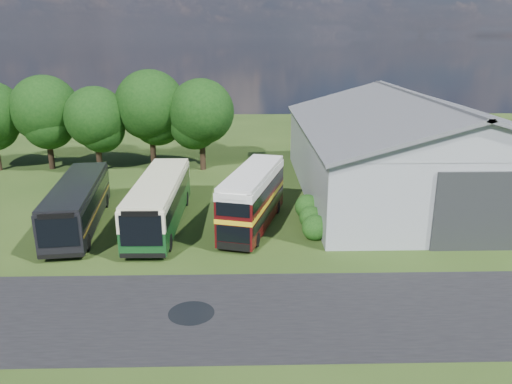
{
  "coord_description": "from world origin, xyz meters",
  "views": [
    {
      "loc": [
        1.07,
        -23.93,
        12.59
      ],
      "look_at": [
        1.84,
        8.0,
        2.58
      ],
      "focal_mm": 35.0,
      "sensor_mm": 36.0,
      "label": 1
    }
  ],
  "objects_px": {
    "bus_green_single": "(159,201)",
    "bus_maroon_double": "(253,199)",
    "storage_shed": "(414,143)",
    "bus_dark_single": "(78,204)"
  },
  "relations": [
    {
      "from": "bus_green_single",
      "to": "bus_maroon_double",
      "type": "distance_m",
      "value": 6.41
    },
    {
      "from": "storage_shed",
      "to": "bus_dark_single",
      "type": "bearing_deg",
      "value": -163.21
    },
    {
      "from": "storage_shed",
      "to": "bus_maroon_double",
      "type": "xyz_separation_m",
      "value": [
        -13.38,
        -7.82,
        -2.14
      ]
    },
    {
      "from": "storage_shed",
      "to": "bus_maroon_double",
      "type": "relative_size",
      "value": 2.55
    },
    {
      "from": "storage_shed",
      "to": "bus_maroon_double",
      "type": "distance_m",
      "value": 15.64
    },
    {
      "from": "storage_shed",
      "to": "bus_green_single",
      "type": "distance_m",
      "value": 21.24
    },
    {
      "from": "bus_green_single",
      "to": "bus_dark_single",
      "type": "relative_size",
      "value": 1.03
    },
    {
      "from": "bus_maroon_double",
      "to": "bus_dark_single",
      "type": "distance_m",
      "value": 11.89
    },
    {
      "from": "storage_shed",
      "to": "bus_maroon_double",
      "type": "height_order",
      "value": "storage_shed"
    },
    {
      "from": "bus_green_single",
      "to": "bus_maroon_double",
      "type": "relative_size",
      "value": 1.25
    }
  ]
}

